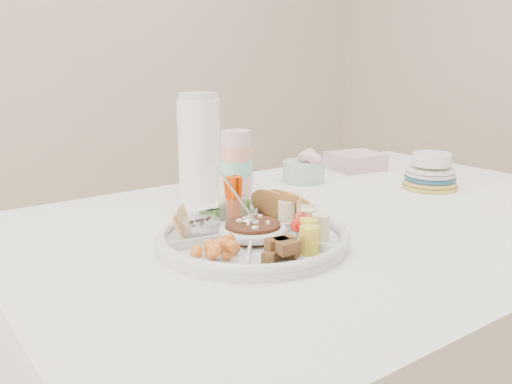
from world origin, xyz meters
TOP-DOWN VIEW (x-y plane):
  - wall_back at (0.00, 2.00)m, footprint 4.00×0.02m
  - dining_table at (0.00, 0.00)m, footprint 1.52×1.02m
  - party_tray at (-0.28, -0.04)m, footprint 0.43×0.43m
  - bean_dip at (-0.28, -0.04)m, footprint 0.13×0.13m
  - tortillas at (-0.16, 0.00)m, footprint 0.13×0.13m
  - carrot_cucumber at (-0.26, 0.09)m, footprint 0.12×0.12m
  - pita_raisins at (-0.39, 0.04)m, footprint 0.13×0.13m
  - cherries at (-0.41, -0.09)m, footprint 0.11×0.11m
  - granola_chunks at (-0.31, -0.17)m, footprint 0.12×0.12m
  - banana_tomato at (-0.18, -0.12)m, footprint 0.14×0.14m
  - cup_stack at (-0.20, 0.14)m, footprint 0.09×0.09m
  - thermos at (-0.20, 0.32)m, footprint 0.14×0.14m
  - flower_bowl at (0.16, 0.31)m, footprint 0.13×0.13m
  - napkin_stack at (0.41, 0.35)m, footprint 0.18×0.17m
  - plate_stack at (0.40, 0.04)m, footprint 0.18×0.18m

SIDE VIEW (x-z plane):
  - dining_table at x=0.00m, z-range 0.00..0.76m
  - party_tray at x=-0.28m, z-range 0.76..0.80m
  - napkin_stack at x=0.41m, z-range 0.76..0.81m
  - bean_dip at x=-0.28m, z-range 0.77..0.81m
  - cherries at x=-0.41m, z-range 0.77..0.81m
  - granola_chunks at x=-0.31m, z-range 0.77..0.82m
  - tortillas at x=-0.16m, z-range 0.77..0.84m
  - pita_raisins at x=-0.39m, z-range 0.77..0.83m
  - flower_bowl at x=0.16m, z-range 0.76..0.85m
  - plate_stack at x=0.40m, z-range 0.76..0.86m
  - banana_tomato at x=-0.18m, z-range 0.77..0.87m
  - carrot_cucumber at x=-0.26m, z-range 0.77..0.87m
  - cup_stack at x=-0.20m, z-range 0.76..0.97m
  - thermos at x=-0.20m, z-range 0.76..1.04m
  - wall_back at x=0.00m, z-range 0.00..2.70m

